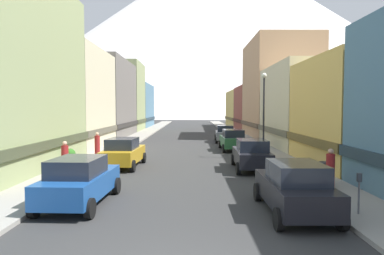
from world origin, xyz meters
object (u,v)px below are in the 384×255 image
at_px(car_left_1, 122,152).
at_px(trash_bin_right, 323,173).
at_px(car_right_1, 251,154).
at_px(car_right_2, 232,140).
at_px(potted_plant_0, 69,156).
at_px(car_left_0, 79,181).
at_px(pedestrian_2, 96,146).
at_px(pedestrian_0, 64,159).
at_px(streetlamp_right, 263,102).
at_px(car_right_0, 294,188).
at_px(car_right_3, 224,134).
at_px(pedestrian_1, 329,170).
at_px(parking_meter_near, 358,187).

bearing_deg(car_left_1, trash_bin_right, -27.39).
xyz_separation_m(car_right_1, car_right_2, (0.00, 9.34, 0.00)).
bearing_deg(potted_plant_0, car_left_0, -68.51).
bearing_deg(car_left_0, pedestrian_2, 102.09).
xyz_separation_m(car_left_0, pedestrian_2, (-2.45, 11.42, 0.06)).
relative_size(car_right_2, pedestrian_0, 2.57).
height_order(car_right_2, streetlamp_right, streetlamp_right).
height_order(car_right_0, trash_bin_right, car_right_0).
bearing_deg(car_right_3, pedestrian_1, -83.58).
xyz_separation_m(car_left_1, potted_plant_0, (-3.20, -0.08, -0.22)).
bearing_deg(car_right_0, car_right_1, 90.01).
bearing_deg(car_left_0, parking_meter_near, -9.39).
bearing_deg(car_left_1, car_right_2, 47.99).
bearing_deg(trash_bin_right, car_right_0, -122.02).
xyz_separation_m(car_right_2, pedestrian_1, (2.45, -14.63, 0.04)).
xyz_separation_m(car_right_2, streetlamp_right, (1.55, -5.06, 3.09)).
bearing_deg(pedestrian_2, parking_meter_near, -47.29).
xyz_separation_m(car_right_0, car_right_2, (0.00, 17.78, 0.00)).
height_order(potted_plant_0, pedestrian_2, pedestrian_2).
bearing_deg(potted_plant_0, pedestrian_1, -24.74).
bearing_deg(car_right_1, trash_bin_right, -59.69).
bearing_deg(pedestrian_1, parking_meter_near, -97.92).
bearing_deg(pedestrian_0, trash_bin_right, -10.39).
xyz_separation_m(car_right_3, streetlamp_right, (1.55, -12.22, 3.09)).
height_order(car_right_2, pedestrian_2, pedestrian_2).
xyz_separation_m(car_left_1, pedestrian_2, (-2.45, 3.22, 0.06)).
distance_m(car_right_3, pedestrian_2, 15.94).
height_order(car_left_0, car_right_3, same).
bearing_deg(pedestrian_2, car_left_0, -77.91).
relative_size(car_right_1, pedestrian_2, 2.55).
height_order(car_right_3, parking_meter_near, car_right_3).
relative_size(car_left_0, car_right_1, 1.01).
bearing_deg(car_left_1, car_right_0, -50.85).
xyz_separation_m(parking_meter_near, trash_bin_right, (0.60, 4.52, -0.37)).
xyz_separation_m(car_right_2, pedestrian_2, (-10.05, -5.23, 0.06)).
relative_size(car_right_0, streetlamp_right, 0.75).
bearing_deg(pedestrian_0, car_right_0, -32.44).
distance_m(car_left_1, car_right_2, 11.36).
bearing_deg(parking_meter_near, pedestrian_1, 82.08).
bearing_deg(car_left_1, parking_meter_near, -45.68).
bearing_deg(pedestrian_1, car_left_1, 148.39).
height_order(car_right_3, trash_bin_right, car_right_3).
xyz_separation_m(car_right_2, car_right_3, (-0.00, 7.15, 0.00)).
xyz_separation_m(car_right_3, pedestrian_2, (-10.05, -12.38, 0.06)).
bearing_deg(trash_bin_right, parking_meter_near, -97.56).
relative_size(car_left_1, parking_meter_near, 3.37).
height_order(pedestrian_0, streetlamp_right, streetlamp_right).
height_order(car_left_0, trash_bin_right, car_left_0).
relative_size(trash_bin_right, streetlamp_right, 0.17).
xyz_separation_m(car_left_1, trash_bin_right, (10.15, -5.26, -0.26)).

